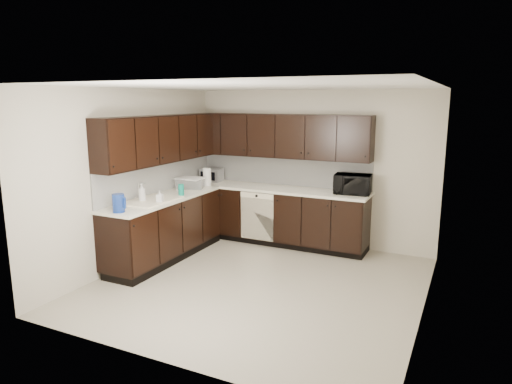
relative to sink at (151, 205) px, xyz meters
The scene contains 20 objects.
floor 1.90m from the sink, ahead, with size 4.00×4.00×0.00m, color #A39B87.
ceiling 2.33m from the sink, ahead, with size 4.00×4.00×0.00m, color white.
wall_back 2.65m from the sink, 50.13° to the left, with size 4.00×0.02×2.50m, color #BBB39F.
wall_left 0.49m from the sink, behind, with size 0.02×4.00×2.50m, color #BBB39F.
wall_right 3.70m from the sink, ahead, with size 0.02×4.00×2.50m, color #BBB39F.
wall_front 2.63m from the sink, 49.77° to the right, with size 4.00×0.02×2.50m, color #BBB39F.
lower_cabinets 1.39m from the sink, 58.99° to the left, with size 3.00×2.80×0.90m.
countertop 1.31m from the sink, 59.01° to the left, with size 3.03×2.83×0.04m.
backsplash 1.44m from the sink, 70.83° to the left, with size 3.00×2.80×0.48m.
upper_cabinets 1.61m from the sink, 64.56° to the left, with size 3.00×2.80×0.70m.
dishwasher 1.76m from the sink, 55.40° to the left, with size 0.58×0.04×0.78m.
sink is the anchor object (origin of this frame).
microwave 3.00m from the sink, 35.65° to the left, with size 0.54×0.37×0.30m, color black.
soap_bottle_a 0.24m from the sink, 12.06° to the right, with size 0.08×0.08×0.18m, color gray.
soap_bottle_b 0.22m from the sink, 141.48° to the right, with size 0.10×0.10×0.26m, color gray.
toaster_oven 1.78m from the sink, 92.23° to the left, with size 0.36×0.26×0.22m, color #B1B1B3.
storage_bin 1.08m from the sink, 92.63° to the left, with size 0.41×0.31×0.16m, color white.
blue_pitcher 0.71m from the sink, 86.71° to the right, with size 0.16×0.16×0.24m, color navy.
teal_tumbler 0.52m from the sink, 66.03° to the left, with size 0.08×0.08×0.19m, color #0B7E6A.
paper_towel_roll 1.38m from the sink, 86.28° to the left, with size 0.13×0.13×0.29m, color silver.
Camera 1 is at (2.37, -5.02, 2.34)m, focal length 32.00 mm.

